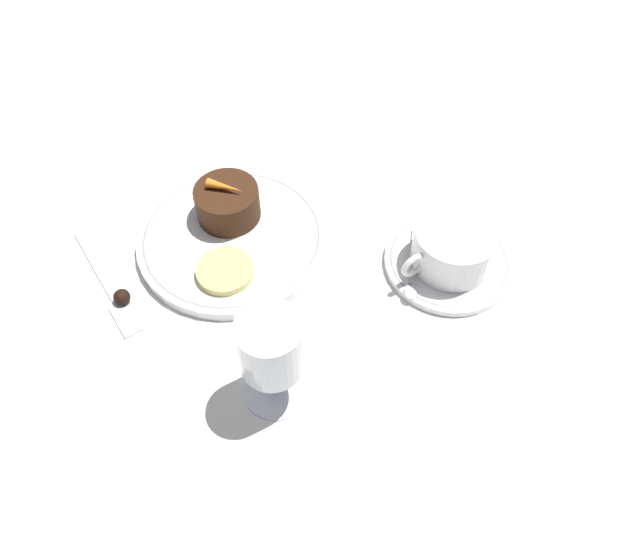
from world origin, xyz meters
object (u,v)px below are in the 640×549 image
at_px(dinner_plate, 232,238).
at_px(dessert_cake, 227,203).
at_px(coffee_cup, 453,246).
at_px(wine_glass, 271,351).
at_px(fork, 110,292).

relative_size(dinner_plate, dessert_cake, 2.94).
height_order(coffee_cup, wine_glass, wine_glass).
xyz_separation_m(dinner_plate, dessert_cake, (-0.01, -0.03, 0.03)).
distance_m(fork, dessert_cake, 0.18).
distance_m(dinner_plate, wine_glass, 0.23).
distance_m(wine_glass, fork, 0.26).
distance_m(coffee_cup, fork, 0.41).
distance_m(coffee_cup, wine_glass, 0.27).
relative_size(fork, dessert_cake, 2.27).
bearing_deg(coffee_cup, dinner_plate, -38.79).
relative_size(coffee_cup, wine_glass, 0.96).
height_order(wine_glass, dessert_cake, wine_glass).
xyz_separation_m(fork, dessert_cake, (-0.17, -0.03, 0.03)).
relative_size(dinner_plate, coffee_cup, 1.92).
height_order(dinner_plate, wine_glass, wine_glass).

